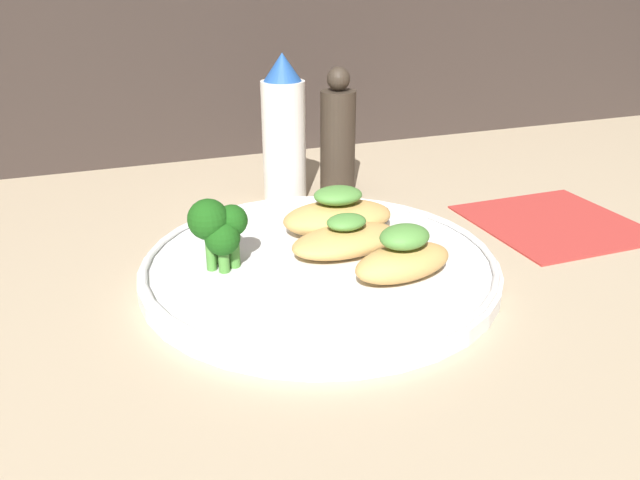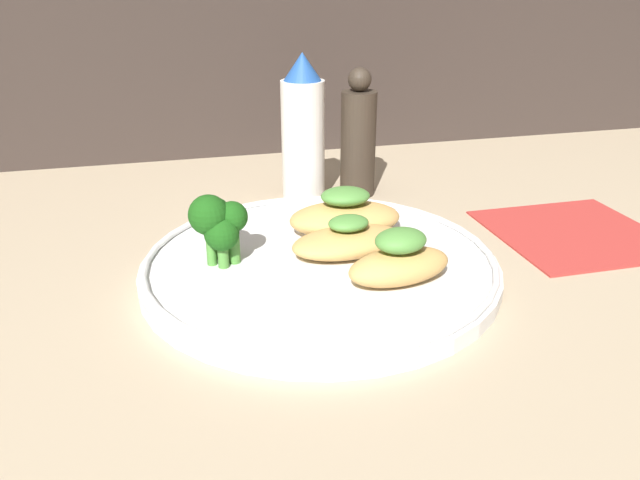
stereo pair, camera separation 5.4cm
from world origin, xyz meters
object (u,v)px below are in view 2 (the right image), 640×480
at_px(broccoli_bunch, 218,222).
at_px(sauce_bottle, 303,132).
at_px(pepper_grinder, 358,139).
at_px(plate, 320,265).

bearing_deg(broccoli_bunch, sauce_bottle, 57.36).
relative_size(sauce_bottle, pepper_grinder, 1.12).
relative_size(broccoli_bunch, pepper_grinder, 0.43).
height_order(plate, sauce_bottle, sauce_bottle).
xyz_separation_m(broccoli_bunch, pepper_grinder, (0.18, 0.18, 0.01)).
height_order(broccoli_bunch, pepper_grinder, pepper_grinder).
height_order(sauce_bottle, pepper_grinder, sauce_bottle).
relative_size(plate, broccoli_bunch, 4.94).
distance_m(plate, broccoli_bunch, 0.10).
distance_m(plate, sauce_bottle, 0.21).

